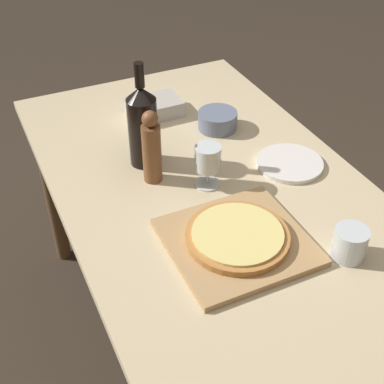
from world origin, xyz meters
The scene contains 11 objects.
ground_plane centered at (0.00, 0.00, 0.00)m, with size 12.00×12.00×0.00m, color #382D23.
dining_table centered at (0.00, 0.00, 0.66)m, with size 0.86×1.61×0.75m.
cutting_board centered at (-0.05, -0.19, 0.76)m, with size 0.34×0.33×0.02m.
pizza centered at (-0.05, -0.19, 0.78)m, with size 0.26×0.26×0.02m.
wine_bottle centered at (-0.13, 0.25, 0.88)m, with size 0.09×0.09×0.32m.
pepper_mill centered at (-0.14, 0.16, 0.86)m, with size 0.05×0.05×0.23m.
wine_glass centered at (-0.01, 0.07, 0.84)m, with size 0.07×0.07×0.13m.
small_bowl centered at (0.16, 0.33, 0.78)m, with size 0.13×0.13×0.06m.
drinking_tumbler centered at (0.18, -0.34, 0.79)m, with size 0.08×0.08×0.08m.
dinner_plate centered at (0.26, 0.05, 0.76)m, with size 0.20×0.20×0.01m.
food_container centered at (0.00, 0.50, 0.78)m, with size 0.18×0.12×0.05m.
Camera 1 is at (-0.57, -1.03, 1.69)m, focal length 50.00 mm.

